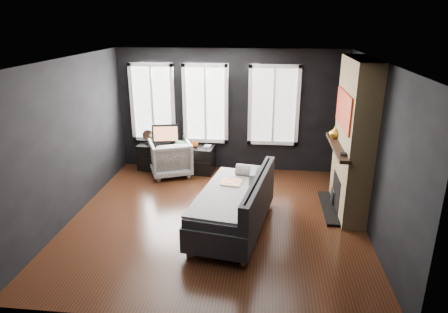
# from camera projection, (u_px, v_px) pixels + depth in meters

# --- Properties ---
(floor) EXTENTS (5.00, 5.00, 0.00)m
(floor) POSITION_uv_depth(u_px,v_px,m) (216.00, 219.00, 6.93)
(floor) COLOR black
(floor) RESTS_ON ground
(ceiling) EXTENTS (5.00, 5.00, 0.00)m
(ceiling) POSITION_uv_depth(u_px,v_px,m) (215.00, 60.00, 6.04)
(ceiling) COLOR white
(ceiling) RESTS_ON ground
(wall_back) EXTENTS (5.00, 0.02, 2.70)m
(wall_back) POSITION_uv_depth(u_px,v_px,m) (230.00, 111.00, 8.83)
(wall_back) COLOR black
(wall_back) RESTS_ON ground
(wall_left) EXTENTS (0.02, 5.00, 2.70)m
(wall_left) POSITION_uv_depth(u_px,v_px,m) (69.00, 140.00, 6.74)
(wall_left) COLOR black
(wall_left) RESTS_ON ground
(wall_right) EXTENTS (0.02, 5.00, 2.70)m
(wall_right) POSITION_uv_depth(u_px,v_px,m) (374.00, 150.00, 6.23)
(wall_right) COLOR black
(wall_right) RESTS_ON ground
(windows) EXTENTS (4.00, 0.16, 1.76)m
(windows) POSITION_uv_depth(u_px,v_px,m) (209.00, 63.00, 8.50)
(windows) COLOR white
(windows) RESTS_ON wall_back
(fireplace) EXTENTS (0.70, 1.62, 2.70)m
(fireplace) POSITION_uv_depth(u_px,v_px,m) (354.00, 139.00, 6.81)
(fireplace) COLOR #93724C
(fireplace) RESTS_ON floor
(sofa) EXTENTS (1.45, 2.36, 0.95)m
(sofa) POSITION_uv_depth(u_px,v_px,m) (233.00, 202.00, 6.48)
(sofa) COLOR black
(sofa) RESTS_ON floor
(stripe_pillow) EXTENTS (0.12, 0.42, 0.41)m
(stripe_pillow) POSITION_uv_depth(u_px,v_px,m) (253.00, 182.00, 6.72)
(stripe_pillow) COLOR gray
(stripe_pillow) RESTS_ON sofa
(armchair) EXTENTS (1.09, 1.06, 0.87)m
(armchair) POSITION_uv_depth(u_px,v_px,m) (170.00, 156.00, 8.75)
(armchair) COLOR white
(armchair) RESTS_ON floor
(media_console) EXTENTS (1.76, 0.71, 0.59)m
(media_console) POSITION_uv_depth(u_px,v_px,m) (176.00, 158.00, 9.06)
(media_console) COLOR black
(media_console) RESTS_ON floor
(monitor) EXTENTS (0.62, 0.25, 0.54)m
(monitor) POSITION_uv_depth(u_px,v_px,m) (166.00, 133.00, 8.89)
(monitor) COLOR black
(monitor) RESTS_ON media_console
(desk_fan) EXTENTS (0.27, 0.27, 0.34)m
(desk_fan) POSITION_uv_depth(u_px,v_px,m) (148.00, 137.00, 9.02)
(desk_fan) COLOR gray
(desk_fan) RESTS_ON media_console
(mug) EXTENTS (0.16, 0.14, 0.14)m
(mug) POSITION_uv_depth(u_px,v_px,m) (195.00, 144.00, 8.84)
(mug) COLOR orange
(mug) RESTS_ON media_console
(book) EXTENTS (0.15, 0.04, 0.20)m
(book) POSITION_uv_depth(u_px,v_px,m) (204.00, 142.00, 8.88)
(book) COLOR #B6AD8F
(book) RESTS_ON media_console
(storage_box) EXTENTS (0.26, 0.21, 0.12)m
(storage_box) POSITION_uv_depth(u_px,v_px,m) (181.00, 144.00, 8.85)
(storage_box) COLOR #347A40
(storage_box) RESTS_ON media_console
(mantel_vase) EXTENTS (0.22, 0.23, 0.20)m
(mantel_vase) POSITION_uv_depth(u_px,v_px,m) (335.00, 132.00, 7.27)
(mantel_vase) COLOR gold
(mantel_vase) RESTS_ON fireplace
(mantel_clock) EXTENTS (0.15, 0.15, 0.04)m
(mantel_clock) POSITION_uv_depth(u_px,v_px,m) (344.00, 154.00, 6.35)
(mantel_clock) COLOR black
(mantel_clock) RESTS_ON fireplace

